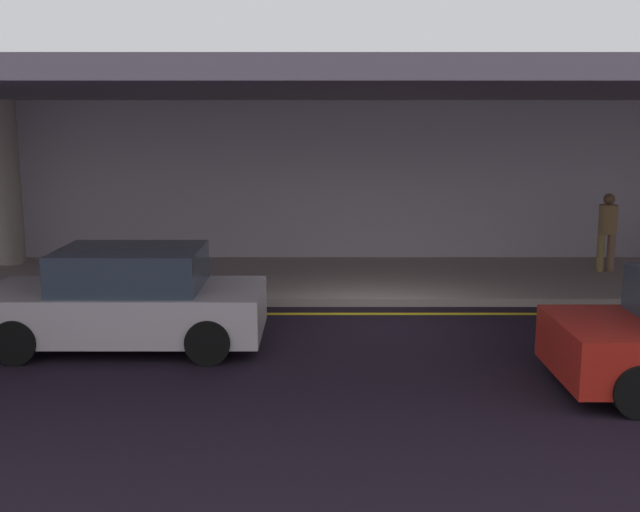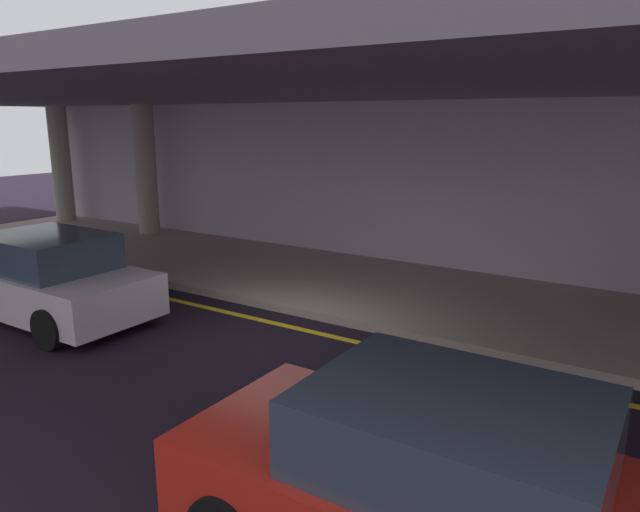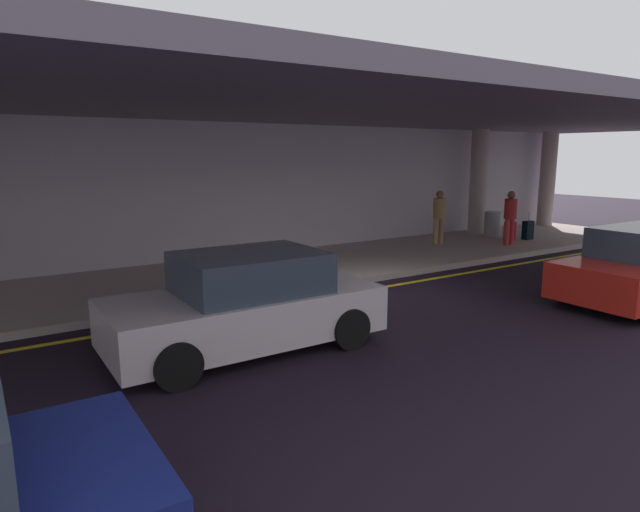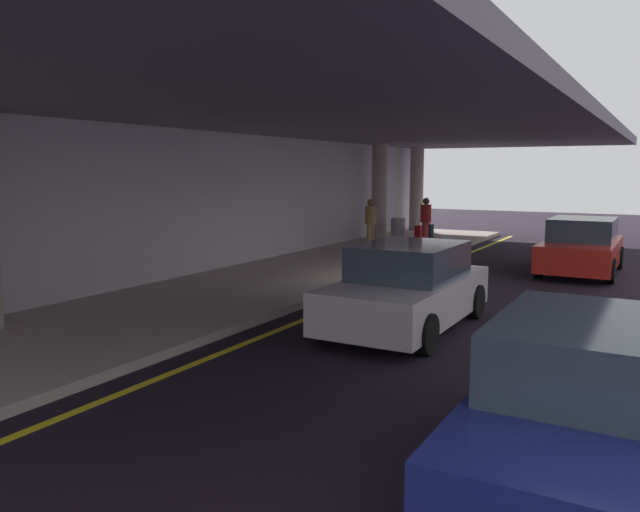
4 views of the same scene
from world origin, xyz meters
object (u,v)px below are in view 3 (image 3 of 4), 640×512
object	(u,v)px
support_column_right_mid	(547,179)
trash_bin_steel	(493,224)
car_silver	(246,304)
person_waiting_for_ride	(439,213)
suitcase_upright_secondary	(510,231)
traveler_with_luggage	(510,214)
suitcase_upright_primary	(528,230)
support_column_center	(478,182)

from	to	relation	value
support_column_right_mid	trash_bin_steel	distance (m)	4.52
car_silver	person_waiting_for_ride	bearing A→B (deg)	-152.21
car_silver	suitcase_upright_secondary	bearing A→B (deg)	-161.22
support_column_right_mid	suitcase_upright_secondary	bearing A→B (deg)	-157.85
traveler_with_luggage	support_column_right_mid	bearing A→B (deg)	-14.18
support_column_right_mid	suitcase_upright_primary	bearing A→B (deg)	-152.22
support_column_center	traveler_with_luggage	distance (m)	2.74
support_column_right_mid	traveler_with_luggage	bearing A→B (deg)	-155.76
traveler_with_luggage	trash_bin_steel	xyz separation A→B (m)	(0.96, 1.44, -0.54)
traveler_with_luggage	person_waiting_for_ride	world-z (taller)	same
support_column_right_mid	traveler_with_luggage	distance (m)	5.73
support_column_right_mid	person_waiting_for_ride	bearing A→B (deg)	-171.99
support_column_center	suitcase_upright_primary	bearing A→B (deg)	-82.36
traveler_with_luggage	trash_bin_steel	distance (m)	1.81
suitcase_upright_primary	traveler_with_luggage	bearing A→B (deg)	-147.49
suitcase_upright_secondary	car_silver	bearing A→B (deg)	-145.11
traveler_with_luggage	person_waiting_for_ride	bearing A→B (deg)	102.96
person_waiting_for_ride	trash_bin_steel	bearing A→B (deg)	153.92
person_waiting_for_ride	support_column_center	bearing A→B (deg)	170.89
person_waiting_for_ride	suitcase_upright_secondary	world-z (taller)	person_waiting_for_ride
support_column_right_mid	suitcase_upright_primary	xyz separation A→B (m)	(-3.74, -1.97, -1.51)
person_waiting_for_ride	suitcase_upright_primary	world-z (taller)	person_waiting_for_ride
suitcase_upright_secondary	person_waiting_for_ride	bearing A→B (deg)	175.62
traveler_with_luggage	person_waiting_for_ride	distance (m)	2.18
suitcase_upright_primary	trash_bin_steel	bearing A→B (deg)	131.74
traveler_with_luggage	suitcase_upright_secondary	distance (m)	1.08
support_column_right_mid	person_waiting_for_ride	size ratio (longest dim) A/B	2.17
traveler_with_luggage	suitcase_upright_secondary	world-z (taller)	traveler_with_luggage
person_waiting_for_ride	suitcase_upright_secondary	xyz separation A→B (m)	(2.39, -0.85, -0.65)
car_silver	person_waiting_for_ride	distance (m)	10.28
traveler_with_luggage	suitcase_upright_primary	world-z (taller)	traveler_with_luggage
traveler_with_luggage	trash_bin_steel	world-z (taller)	traveler_with_luggage
traveler_with_luggage	suitcase_upright_secondary	xyz separation A→B (m)	(0.69, 0.50, -0.65)
support_column_right_mid	suitcase_upright_secondary	size ratio (longest dim) A/B	4.06
car_silver	trash_bin_steel	world-z (taller)	car_silver
car_silver	traveler_with_luggage	bearing A→B (deg)	-162.45
suitcase_upright_primary	trash_bin_steel	world-z (taller)	suitcase_upright_primary
suitcase_upright_primary	suitcase_upright_secondary	distance (m)	0.75
trash_bin_steel	car_silver	bearing A→B (deg)	-156.84
support_column_center	car_silver	xyz separation A→B (m)	(-11.88, -5.88, -1.26)
suitcase_upright_secondary	support_column_center	bearing A→B (deg)	90.75
support_column_center	suitcase_upright_primary	world-z (taller)	support_column_center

